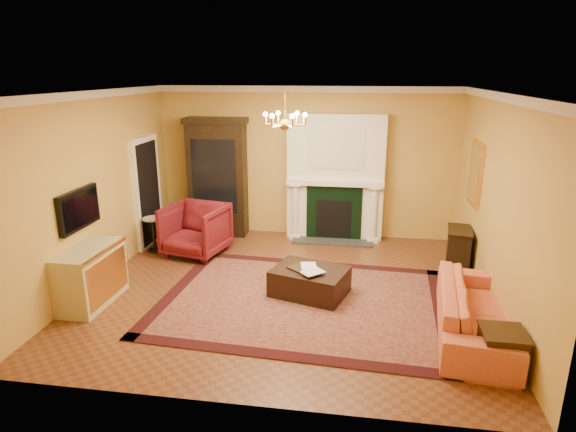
% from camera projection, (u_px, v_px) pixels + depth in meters
% --- Properties ---
extents(floor, '(6.00, 5.50, 0.02)m').
position_uv_depth(floor, '(285.00, 290.00, 7.53)').
color(floor, brown).
rests_on(floor, ground).
extents(ceiling, '(6.00, 5.50, 0.02)m').
position_uv_depth(ceiling, '(285.00, 91.00, 6.65)').
color(ceiling, white).
rests_on(ceiling, wall_back).
extents(wall_back, '(6.00, 0.02, 3.00)m').
position_uv_depth(wall_back, '(306.00, 163.00, 9.70)').
color(wall_back, '#BD8C44').
rests_on(wall_back, floor).
extents(wall_front, '(6.00, 0.02, 3.00)m').
position_uv_depth(wall_front, '(239.00, 270.00, 4.48)').
color(wall_front, '#BD8C44').
rests_on(wall_front, floor).
extents(wall_left, '(0.02, 5.50, 3.00)m').
position_uv_depth(wall_left, '(96.00, 189.00, 7.53)').
color(wall_left, '#BD8C44').
rests_on(wall_left, floor).
extents(wall_right, '(0.02, 5.50, 3.00)m').
position_uv_depth(wall_right, '(499.00, 205.00, 6.66)').
color(wall_right, '#BD8C44').
rests_on(wall_right, floor).
extents(fireplace, '(1.90, 0.70, 2.50)m').
position_uv_depth(fireplace, '(335.00, 180.00, 9.53)').
color(fireplace, white).
rests_on(fireplace, wall_back).
extents(crown_molding, '(6.00, 5.50, 0.12)m').
position_uv_depth(crown_molding, '(294.00, 93.00, 7.58)').
color(crown_molding, silver).
rests_on(crown_molding, ceiling).
extents(doorway, '(0.08, 1.05, 2.10)m').
position_uv_depth(doorway, '(148.00, 192.00, 9.26)').
color(doorway, white).
rests_on(doorway, wall_left).
extents(tv_panel, '(0.09, 0.95, 0.58)m').
position_uv_depth(tv_panel, '(79.00, 209.00, 6.99)').
color(tv_panel, black).
rests_on(tv_panel, wall_left).
extents(gilt_mirror, '(0.06, 0.76, 1.05)m').
position_uv_depth(gilt_mirror, '(475.00, 174.00, 7.95)').
color(gilt_mirror, gold).
rests_on(gilt_mirror, wall_right).
extents(chandelier, '(0.63, 0.55, 0.53)m').
position_uv_depth(chandelier, '(285.00, 121.00, 6.77)').
color(chandelier, gold).
rests_on(chandelier, ceiling).
extents(oriental_rug, '(4.33, 3.35, 0.02)m').
position_uv_depth(oriental_rug, '(302.00, 301.00, 7.13)').
color(oriental_rug, '#440E13').
rests_on(oriental_rug, floor).
extents(china_cabinet, '(1.17, 0.58, 2.29)m').
position_uv_depth(china_cabinet, '(218.00, 180.00, 9.81)').
color(china_cabinet, black).
rests_on(china_cabinet, floor).
extents(wingback_armchair, '(1.19, 1.15, 1.04)m').
position_uv_depth(wingback_armchair, '(196.00, 227.00, 8.83)').
color(wingback_armchair, maroon).
rests_on(wingback_armchair, floor).
extents(pedestal_table, '(0.37, 0.37, 0.66)m').
position_uv_depth(pedestal_table, '(154.00, 232.00, 9.01)').
color(pedestal_table, black).
rests_on(pedestal_table, floor).
extents(commode, '(0.56, 1.14, 0.85)m').
position_uv_depth(commode, '(91.00, 276.00, 6.98)').
color(commode, beige).
rests_on(commode, floor).
extents(coral_sofa, '(0.92, 2.30, 0.88)m').
position_uv_depth(coral_sofa, '(476.00, 303.00, 6.13)').
color(coral_sofa, '#D76F44').
rests_on(coral_sofa, floor).
extents(end_table, '(0.44, 0.44, 0.51)m').
position_uv_depth(end_table, '(501.00, 354.00, 5.36)').
color(end_table, black).
rests_on(end_table, floor).
extents(console_table, '(0.47, 0.69, 0.72)m').
position_uv_depth(console_table, '(458.00, 251.00, 8.14)').
color(console_table, black).
rests_on(console_table, floor).
extents(leather_ottoman, '(1.25, 1.06, 0.40)m').
position_uv_depth(leather_ottoman, '(310.00, 281.00, 7.30)').
color(leather_ottoman, black).
rests_on(leather_ottoman, oriental_rug).
extents(ottoman_tray, '(0.54, 0.52, 0.03)m').
position_uv_depth(ottoman_tray, '(304.00, 269.00, 7.22)').
color(ottoman_tray, black).
rests_on(ottoman_tray, leather_ottoman).
extents(book_a, '(0.23, 0.07, 0.31)m').
position_uv_depth(book_a, '(301.00, 258.00, 7.18)').
color(book_a, gray).
rests_on(book_a, ottoman_tray).
extents(book_b, '(0.17, 0.19, 0.32)m').
position_uv_depth(book_b, '(308.00, 260.00, 7.07)').
color(book_b, gray).
rests_on(book_b, ottoman_tray).
extents(topiary_left, '(0.18, 0.18, 0.47)m').
position_uv_depth(topiary_left, '(300.00, 165.00, 9.50)').
color(topiary_left, tan).
rests_on(topiary_left, fireplace).
extents(topiary_right, '(0.15, 0.15, 0.40)m').
position_uv_depth(topiary_right, '(364.00, 169.00, 9.33)').
color(topiary_right, tan).
rests_on(topiary_right, fireplace).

